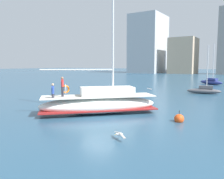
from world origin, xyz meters
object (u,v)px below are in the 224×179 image
moored_catamaran (204,90)px  mooring_buoy (179,119)px  main_sailboat (100,102)px  moored_sloop_far (211,82)px  seagull (119,134)px

moored_catamaran → mooring_buoy: bearing=-84.1°
moored_catamaran → mooring_buoy: (1.80, -17.44, -0.29)m
main_sailboat → mooring_buoy: 6.42m
main_sailboat → moored_sloop_far: size_ratio=1.67×
moored_sloop_far → moored_catamaran: (1.92, -16.39, -0.09)m
moored_sloop_far → moored_catamaran: bearing=-83.3°
moored_sloop_far → seagull: size_ratio=7.35×
main_sailboat → seagull: (4.79, -4.76, -0.62)m
mooring_buoy → moored_catamaran: bearing=95.9°
moored_sloop_far → moored_catamaran: moored_sloop_far is taller
main_sailboat → mooring_buoy: (6.33, 0.80, -0.71)m
main_sailboat → moored_sloop_far: bearing=85.7°
moored_catamaran → seagull: (0.26, -23.00, -0.21)m
moored_sloop_far → main_sailboat: bearing=-94.3°
seagull → moored_sloop_far: bearing=93.2°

